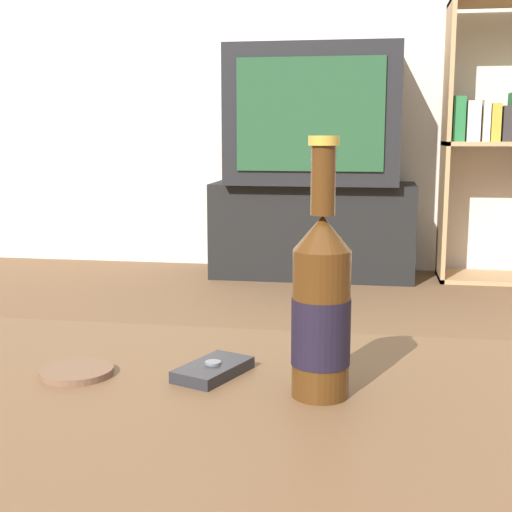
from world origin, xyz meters
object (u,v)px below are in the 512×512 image
Objects in this scene: television at (314,116)px; bookshelf at (490,136)px; tv_stand at (313,230)px; beer_bottle at (321,307)px; cell_phone at (213,370)px.

bookshelf is at bearing 3.42° from television.
tv_stand is 0.75× the size of bookshelf.
bookshelf is 2.82m from beer_bottle.
beer_bottle is 2.50× the size of cell_phone.
bookshelf is 4.62× the size of beer_bottle.
television is 2.73m from beer_bottle.
tv_stand is 2.73m from beer_bottle.
tv_stand is at bearing -176.85° from bookshelf.
beer_bottle reaches higher than cell_phone.
bookshelf is 11.54× the size of cell_phone.
television is at bearing 95.00° from beer_bottle.
tv_stand is at bearing 90.00° from television.
tv_stand is 1.21× the size of television.
television is 2.68m from cell_phone.
tv_stand is 2.67m from cell_phone.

